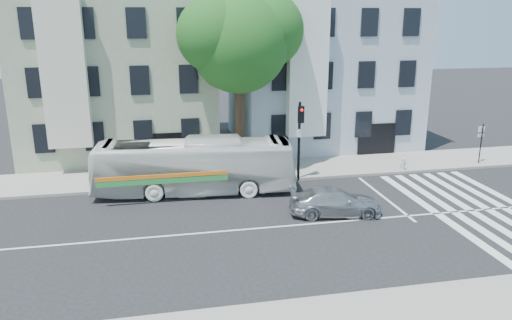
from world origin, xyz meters
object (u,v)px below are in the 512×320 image
object	(u,v)px
sedan	(335,202)
fire_hydrant	(403,163)
bus	(194,166)
traffic_signal	(300,131)

from	to	relation	value
sedan	fire_hydrant	bearing A→B (deg)	-40.53
bus	fire_hydrant	world-z (taller)	bus
bus	sedan	size ratio (longest dim) A/B	2.42
sedan	fire_hydrant	distance (m)	8.25
sedan	traffic_signal	bearing A→B (deg)	11.97
fire_hydrant	bus	bearing A→B (deg)	-174.94
traffic_signal	bus	bearing A→B (deg)	-175.77
fire_hydrant	sedan	bearing A→B (deg)	-138.98
traffic_signal	fire_hydrant	world-z (taller)	traffic_signal
traffic_signal	fire_hydrant	distance (m)	6.96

